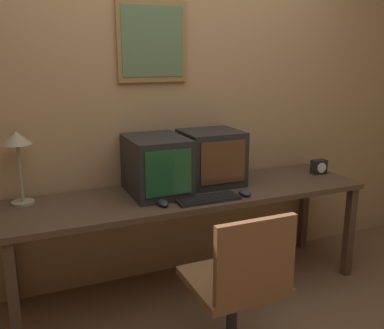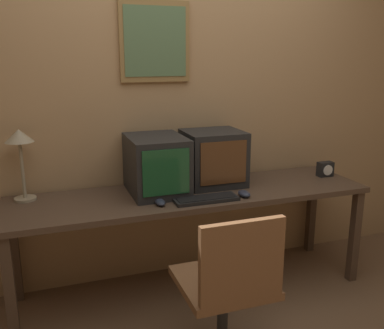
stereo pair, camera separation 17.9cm
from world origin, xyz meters
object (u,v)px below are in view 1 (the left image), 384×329
monitor_right (211,158)px  mouse_far_corner (163,203)px  desk_lamp (17,147)px  office_chair (238,300)px  desk_clock (319,167)px  mouse_near_keyboard (245,193)px  keyboard_main (208,199)px  monitor_left (156,165)px

monitor_right → mouse_far_corner: bearing=-147.0°
desk_lamp → office_chair: (0.92, -0.98, -0.66)m
monitor_right → desk_lamp: desk_lamp is taller
mouse_far_corner → desk_clock: size_ratio=0.92×
mouse_near_keyboard → desk_clock: 0.80m
keyboard_main → mouse_near_keyboard: mouse_near_keyboard is taller
monitor_right → keyboard_main: 0.40m
mouse_near_keyboard → desk_clock: desk_clock is taller
monitor_right → mouse_far_corner: (-0.46, -0.30, -0.17)m
monitor_left → monitor_right: size_ratio=1.18×
mouse_near_keyboard → mouse_far_corner: size_ratio=1.06×
mouse_far_corner → desk_clock: desk_clock is taller
mouse_near_keyboard → office_chair: size_ratio=0.13×
mouse_near_keyboard → desk_clock: size_ratio=0.97×
mouse_far_corner → desk_clock: (1.31, 0.20, 0.04)m
mouse_near_keyboard → mouse_far_corner: mouse_near_keyboard is taller
keyboard_main → mouse_near_keyboard: bearing=-0.9°
desk_clock → desk_lamp: (-2.06, 0.16, 0.29)m
keyboard_main → mouse_far_corner: mouse_far_corner is taller
mouse_far_corner → desk_clock: bearing=8.9°
mouse_far_corner → keyboard_main: bearing=-4.0°
desk_lamp → office_chair: desk_lamp is taller
desk_clock → desk_lamp: size_ratio=0.26×
monitor_right → mouse_near_keyboard: bearing=-75.8°
keyboard_main → desk_clock: (1.02, 0.22, 0.04)m
monitor_left → office_chair: size_ratio=0.53×
office_chair → desk_clock: bearing=35.7°
keyboard_main → desk_lamp: bearing=159.6°
keyboard_main → desk_lamp: size_ratio=0.91×
keyboard_main → mouse_near_keyboard: size_ratio=3.61×
office_chair → keyboard_main: bearing=79.0°
office_chair → mouse_near_keyboard: bearing=57.8°
mouse_near_keyboard → desk_lamp: (-1.29, 0.39, 0.33)m
monitor_left → desk_lamp: size_ratio=1.04×
mouse_far_corner → desk_clock: 1.32m
keyboard_main → mouse_far_corner: 0.28m
keyboard_main → office_chair: 0.69m
monitor_right → mouse_near_keyboard: monitor_right is taller
mouse_near_keyboard → office_chair: bearing=-122.2°
mouse_near_keyboard → desk_lamp: size_ratio=0.25×
monitor_right → desk_clock: (0.85, -0.09, -0.13)m
monitor_right → office_chair: size_ratio=0.45×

